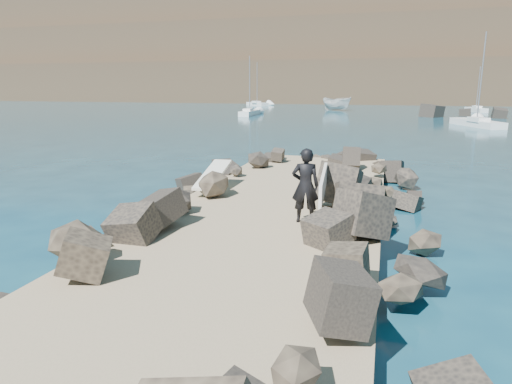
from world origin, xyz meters
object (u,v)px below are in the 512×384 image
surfboard_resting (213,178)px  surfer_with_board (308,185)px  boat_imported (337,104)px  sailboat_a (250,113)px

surfboard_resting → surfer_with_board: surfer_with_board is taller
surfboard_resting → boat_imported: 63.93m
boat_imported → surfer_with_board: (6.25, -66.60, 0.44)m
boat_imported → sailboat_a: bearing=-177.4°
boat_imported → surfer_with_board: size_ratio=2.45×
surfboard_resting → surfer_with_board: size_ratio=1.05×
surfer_with_board → boat_imported: bearing=95.4°
surfboard_resting → sailboat_a: sailboat_a is taller
surfboard_resting → sailboat_a: size_ratio=0.31×
sailboat_a → surfer_with_board: bearing=-71.8°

